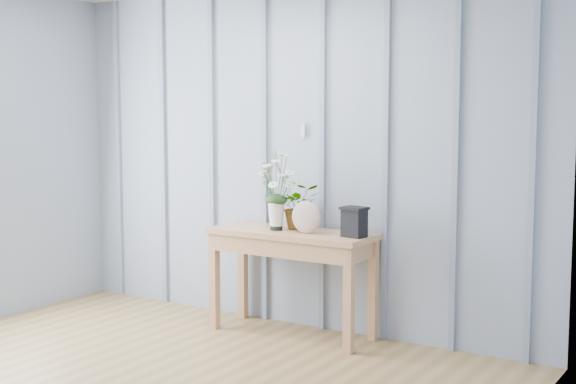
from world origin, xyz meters
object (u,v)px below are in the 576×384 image
Objects in this scene: daisy_vase at (276,181)px; felt_disc_vessel at (306,217)px; carved_box at (354,222)px; sideboard at (292,247)px.

daisy_vase is 2.45× the size of felt_disc_vessel.
felt_disc_vessel is at bearing -4.60° from daisy_vase.
carved_box is (0.61, 0.03, -0.25)m from daisy_vase.
sideboard is 0.48m from daisy_vase.
carved_box is at bearing -1.11° from sideboard.
felt_disc_vessel is (0.15, -0.06, 0.23)m from sideboard.
carved_box is (0.35, 0.05, -0.01)m from felt_disc_vessel.
sideboard is 0.55m from carved_box.
sideboard is at bearing 18.69° from daisy_vase.
daisy_vase is at bearing -161.31° from sideboard.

